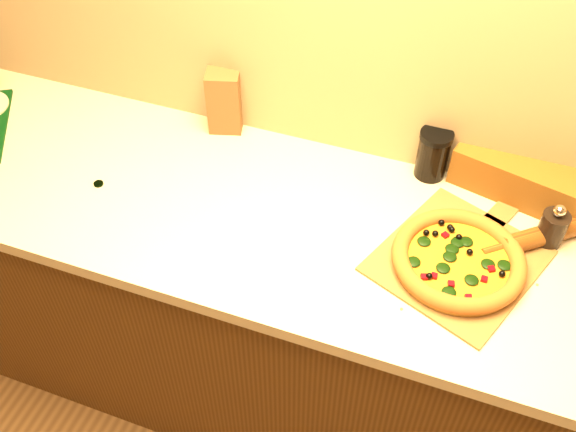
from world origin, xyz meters
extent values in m
plane|color=#9E8460|center=(0.00, 1.75, 1.35)|extent=(4.00, 0.00, 4.00)
cube|color=#472B0F|center=(0.00, 1.43, 0.43)|extent=(2.80, 0.65, 0.86)
cube|color=beige|center=(0.00, 1.43, 0.88)|extent=(2.84, 0.68, 0.04)
cube|color=brown|center=(0.34, 1.43, 0.90)|extent=(0.47, 0.49, 0.01)
cube|color=brown|center=(0.44, 1.66, 0.90)|extent=(0.11, 0.17, 0.01)
cylinder|color=#C08D30|center=(0.34, 1.41, 0.92)|extent=(0.31, 0.31, 0.02)
cylinder|color=gold|center=(0.34, 1.41, 0.93)|extent=(0.26, 0.26, 0.01)
torus|color=brown|center=(0.34, 1.41, 0.93)|extent=(0.33, 0.33, 0.04)
ellipsoid|color=black|center=(0.39, 1.44, 0.93)|extent=(0.03, 0.03, 0.01)
sphere|color=black|center=(0.30, 1.39, 0.94)|extent=(0.02, 0.02, 0.02)
cube|color=maroon|center=(0.36, 1.36, 0.94)|extent=(0.02, 0.02, 0.01)
cylinder|color=black|center=(-0.65, 1.36, 0.90)|extent=(0.03, 0.03, 0.01)
cylinder|color=black|center=(0.55, 1.57, 0.95)|extent=(0.07, 0.07, 0.10)
sphere|color=silver|center=(0.55, 1.57, 1.01)|extent=(0.03, 0.03, 0.03)
cylinder|color=#612C10|center=(0.54, 1.57, 0.93)|extent=(0.24, 0.21, 0.05)
cylinder|color=#612C10|center=(0.42, 1.47, 0.93)|extent=(0.06, 0.06, 0.02)
cube|color=brown|center=(0.48, 1.73, 0.96)|extent=(0.43, 0.23, 0.11)
cube|color=brown|center=(-0.42, 1.72, 1.00)|extent=(0.12, 0.10, 0.20)
cylinder|color=black|center=(0.21, 1.72, 0.97)|extent=(0.09, 0.09, 0.13)
cylinder|color=black|center=(0.21, 1.72, 1.04)|extent=(0.09, 0.09, 0.02)
camera|label=1|loc=(0.30, 0.31, 2.14)|focal=40.00mm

